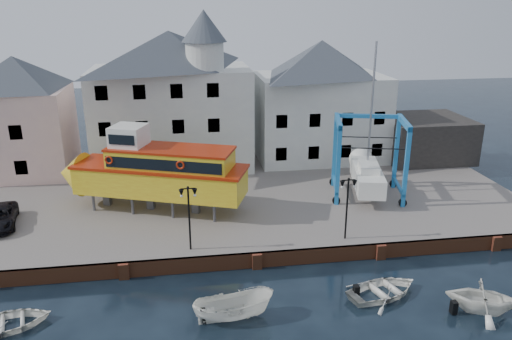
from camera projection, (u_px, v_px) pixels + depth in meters
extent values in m
plane|color=black|center=(257.00, 268.00, 30.88)|extent=(140.00, 140.00, 0.00)
cube|color=#645C57|center=(237.00, 195.00, 41.01)|extent=(44.00, 22.00, 1.00)
cube|color=brown|center=(257.00, 260.00, 30.83)|extent=(44.00, 0.25, 1.00)
cube|color=brown|center=(124.00, 271.00, 29.55)|extent=(0.60, 0.36, 1.00)
cube|color=brown|center=(257.00, 261.00, 30.68)|extent=(0.60, 0.36, 1.00)
cube|color=brown|center=(381.00, 252.00, 31.80)|extent=(0.60, 0.36, 1.00)
cube|color=brown|center=(496.00, 243.00, 32.93)|extent=(0.60, 0.36, 1.00)
cube|color=beige|center=(23.00, 132.00, 43.64)|extent=(8.00, 7.00, 7.50)
pyramid|color=#3A414A|center=(14.00, 73.00, 41.97)|extent=(8.00, 7.00, 2.80)
cube|color=black|center=(21.00, 168.00, 41.17)|extent=(1.00, 0.08, 1.20)
cube|color=black|center=(16.00, 132.00, 40.20)|extent=(1.00, 0.08, 1.20)
cube|color=white|center=(173.00, 117.00, 45.69)|extent=(14.00, 8.00, 9.00)
pyramid|color=#3A414A|center=(169.00, 49.00, 43.71)|extent=(14.00, 8.00, 3.20)
cube|color=black|center=(108.00, 164.00, 42.16)|extent=(1.00, 0.08, 1.20)
cube|color=black|center=(145.00, 162.00, 42.58)|extent=(1.00, 0.08, 1.20)
cube|color=black|center=(180.00, 160.00, 43.00)|extent=(1.00, 0.08, 1.20)
cube|color=black|center=(215.00, 159.00, 43.43)|extent=(1.00, 0.08, 1.20)
cube|color=black|center=(105.00, 129.00, 41.18)|extent=(1.00, 0.08, 1.20)
cube|color=black|center=(142.00, 128.00, 41.61)|extent=(1.00, 0.08, 1.20)
cube|color=black|center=(178.00, 127.00, 42.03)|extent=(1.00, 0.08, 1.20)
cube|color=black|center=(214.00, 125.00, 42.45)|extent=(1.00, 0.08, 1.20)
cube|color=black|center=(101.00, 93.00, 40.21)|extent=(1.00, 0.08, 1.20)
cube|color=black|center=(139.00, 92.00, 40.63)|extent=(1.00, 0.08, 1.20)
cube|color=black|center=(176.00, 91.00, 41.05)|extent=(1.00, 0.08, 1.20)
cube|color=black|center=(213.00, 90.00, 41.48)|extent=(1.00, 0.08, 1.20)
cylinder|color=white|center=(205.00, 56.00, 42.02)|extent=(3.20, 3.20, 2.40)
cone|color=#3A414A|center=(204.00, 26.00, 41.21)|extent=(3.80, 3.80, 2.60)
cube|color=white|center=(319.00, 117.00, 48.30)|extent=(12.00, 8.00, 8.00)
pyramid|color=#3A414A|center=(322.00, 58.00, 46.48)|extent=(12.00, 8.00, 3.20)
cube|color=black|center=(281.00, 154.00, 44.74)|extent=(1.00, 0.08, 1.20)
cube|color=black|center=(314.00, 153.00, 45.16)|extent=(1.00, 0.08, 1.20)
cube|color=black|center=(345.00, 151.00, 45.59)|extent=(1.00, 0.08, 1.20)
cube|color=black|center=(377.00, 150.00, 46.01)|extent=(1.00, 0.08, 1.20)
cube|color=black|center=(282.00, 121.00, 43.76)|extent=(1.00, 0.08, 1.20)
cube|color=black|center=(315.00, 120.00, 44.19)|extent=(1.00, 0.08, 1.20)
cube|color=black|center=(347.00, 119.00, 44.61)|extent=(1.00, 0.08, 1.20)
cube|color=black|center=(379.00, 118.00, 45.03)|extent=(1.00, 0.08, 1.20)
cube|color=black|center=(423.00, 138.00, 48.49)|extent=(8.00, 7.00, 4.00)
cylinder|color=black|center=(189.00, 220.00, 30.47)|extent=(0.12, 0.12, 4.00)
cube|color=black|center=(188.00, 189.00, 29.80)|extent=(0.90, 0.06, 0.06)
sphere|color=black|center=(188.00, 187.00, 29.78)|extent=(0.16, 0.16, 0.16)
cone|color=black|center=(181.00, 193.00, 29.83)|extent=(0.32, 0.32, 0.45)
sphere|color=white|center=(181.00, 196.00, 29.89)|extent=(0.18, 0.18, 0.18)
cone|color=black|center=(195.00, 192.00, 29.95)|extent=(0.32, 0.32, 0.45)
sphere|color=white|center=(195.00, 195.00, 30.01)|extent=(0.18, 0.18, 0.18)
cylinder|color=black|center=(347.00, 210.00, 31.88)|extent=(0.12, 0.12, 4.00)
cube|color=black|center=(349.00, 180.00, 31.21)|extent=(0.90, 0.06, 0.06)
sphere|color=black|center=(349.00, 179.00, 31.19)|extent=(0.16, 0.16, 0.16)
cone|color=black|center=(342.00, 184.00, 31.24)|extent=(0.32, 0.32, 0.45)
sphere|color=white|center=(342.00, 187.00, 31.30)|extent=(0.18, 0.18, 0.18)
cone|color=black|center=(354.00, 184.00, 31.36)|extent=(0.32, 0.32, 0.45)
sphere|color=white|center=(354.00, 186.00, 31.41)|extent=(0.18, 0.18, 0.18)
cylinder|color=#59595E|center=(94.00, 202.00, 36.61)|extent=(0.26, 0.26, 1.32)
cylinder|color=#59595E|center=(110.00, 190.00, 38.89)|extent=(0.26, 0.26, 1.32)
cylinder|color=#59595E|center=(132.00, 206.00, 35.99)|extent=(0.26, 0.26, 1.32)
cylinder|color=#59595E|center=(147.00, 193.00, 38.27)|extent=(0.26, 0.26, 1.32)
cylinder|color=#59595E|center=(173.00, 209.00, 35.38)|extent=(0.26, 0.26, 1.32)
cylinder|color=#59595E|center=(185.00, 196.00, 37.66)|extent=(0.26, 0.26, 1.32)
cylinder|color=#59595E|center=(214.00, 213.00, 34.77)|extent=(0.26, 0.26, 1.32)
cylinder|color=#59595E|center=(224.00, 200.00, 37.04)|extent=(0.26, 0.26, 1.32)
cube|color=#59595E|center=(107.00, 196.00, 37.66)|extent=(0.65, 0.60, 1.32)
cube|color=#59595E|center=(151.00, 200.00, 36.96)|extent=(0.65, 0.60, 1.32)
cube|color=#59595E|center=(196.00, 204.00, 36.26)|extent=(0.65, 0.60, 1.32)
cube|color=gold|center=(161.00, 180.00, 36.25)|extent=(12.70, 7.49, 1.94)
cone|color=gold|center=(72.00, 174.00, 37.67)|extent=(2.99, 3.81, 3.34)
cube|color=#A82309|center=(160.00, 167.00, 35.91)|extent=(13.00, 7.71, 0.19)
cube|color=gold|center=(171.00, 159.00, 35.54)|extent=(9.29, 5.91, 1.41)
cube|color=black|center=(162.00, 165.00, 34.11)|extent=(7.92, 3.05, 0.79)
cube|color=black|center=(178.00, 153.00, 36.93)|extent=(7.92, 3.05, 0.79)
cube|color=#A82309|center=(170.00, 149.00, 35.28)|extent=(9.48, 6.06, 0.16)
cube|color=white|center=(129.00, 137.00, 35.66)|extent=(2.95, 2.95, 1.60)
cube|color=black|center=(121.00, 140.00, 34.55)|extent=(1.82, 0.74, 0.70)
torus|color=#A82309|center=(109.00, 160.00, 34.81)|extent=(0.62, 0.33, 0.62)
torus|color=#A82309|center=(180.00, 165.00, 33.76)|extent=(0.62, 0.33, 0.62)
cube|color=#1663A0|center=(338.00, 166.00, 36.94)|extent=(0.37, 0.37, 6.12)
cylinder|color=black|center=(336.00, 200.00, 37.83)|extent=(0.65, 0.36, 0.61)
cube|color=#1663A0|center=(335.00, 150.00, 40.77)|extent=(0.37, 0.37, 6.12)
cylinder|color=black|center=(333.00, 182.00, 41.66)|extent=(0.65, 0.36, 0.61)
cube|color=#1663A0|center=(406.00, 168.00, 36.53)|extent=(0.37, 0.37, 6.12)
cylinder|color=black|center=(403.00, 203.00, 37.43)|extent=(0.65, 0.36, 0.61)
cube|color=#1663A0|center=(396.00, 152.00, 40.37)|extent=(0.37, 0.37, 6.12)
cylinder|color=black|center=(393.00, 184.00, 41.26)|extent=(0.65, 0.36, 0.61)
cube|color=#1663A0|center=(338.00, 121.00, 37.91)|extent=(1.32, 4.33, 0.43)
cube|color=#1663A0|center=(335.00, 184.00, 39.56)|extent=(1.23, 4.30, 0.18)
cube|color=#1663A0|center=(405.00, 123.00, 37.51)|extent=(1.32, 4.33, 0.43)
cube|color=#1663A0|center=(398.00, 186.00, 39.16)|extent=(1.23, 4.30, 0.18)
cube|color=#1663A0|center=(368.00, 116.00, 39.62)|extent=(5.18, 1.52, 0.31)
cube|color=white|center=(367.00, 177.00, 39.14)|extent=(3.49, 6.85, 1.40)
cone|color=white|center=(361.00, 161.00, 42.80)|extent=(2.28, 1.83, 2.01)
cube|color=#59595E|center=(366.00, 189.00, 39.46)|extent=(0.57, 1.58, 0.61)
cube|color=white|center=(369.00, 167.00, 38.41)|extent=(1.97, 2.88, 0.52)
cylinder|color=#99999E|center=(372.00, 106.00, 37.76)|extent=(0.19, 0.19, 9.62)
cube|color=black|center=(372.00, 148.00, 36.75)|extent=(4.55, 1.20, 0.05)
cube|color=black|center=(367.00, 137.00, 39.72)|extent=(4.55, 1.20, 0.05)
imported|color=white|center=(234.00, 319.00, 25.95)|extent=(4.39, 2.02, 1.64)
imported|color=white|center=(383.00, 295.00, 28.07)|extent=(5.05, 4.23, 0.90)
imported|color=white|center=(481.00, 311.00, 26.62)|extent=(4.74, 4.47, 1.99)
imported|color=white|center=(9.00, 328.00, 25.26)|extent=(4.77, 3.94, 0.86)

